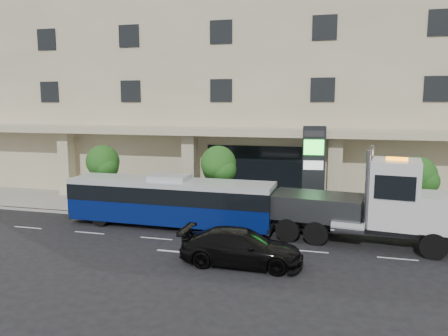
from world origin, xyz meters
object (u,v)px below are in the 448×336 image
at_px(signage_pylon, 313,170).
at_px(black_sedan, 241,247).
at_px(city_bus, 170,200).
at_px(tow_truck, 374,205).

bearing_deg(signage_pylon, black_sedan, -113.17).
bearing_deg(city_bus, black_sedan, -41.53).
distance_m(city_bus, signage_pylon, 9.13).
height_order(black_sedan, signage_pylon, signage_pylon).
xyz_separation_m(city_bus, tow_truck, (11.11, -0.42, 0.48)).
height_order(tow_truck, black_sedan, tow_truck).
bearing_deg(city_bus, signage_pylon, 30.88).
xyz_separation_m(black_sedan, signage_pylon, (2.52, 9.35, 2.19)).
height_order(city_bus, black_sedan, city_bus).
bearing_deg(signage_pylon, city_bus, -158.19).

